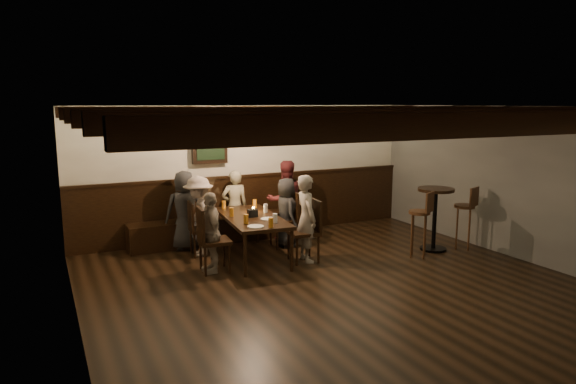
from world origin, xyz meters
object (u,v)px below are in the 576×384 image
person_right_far (306,218)px  bar_stool_right (463,226)px  high_top_table (435,210)px  person_left_far (211,232)px  person_right_near (286,212)px  dining_table (252,220)px  bar_stool_left (419,233)px  chair_left_near (202,239)px  chair_left_far (213,252)px  person_bench_right (285,200)px  person_bench_left (185,210)px  person_left_near (199,216)px  chair_right_near (285,230)px  chair_right_far (305,243)px  person_bench_centre (235,206)px

person_right_far → bar_stool_right: bearing=-96.3°
bar_stool_right → high_top_table: bearing=141.7°
person_left_far → person_right_near: (1.58, 0.75, 0.00)m
dining_table → person_right_far: 0.88m
person_right_near → bar_stool_left: person_right_near is taller
chair_left_near → person_right_far: bearing=58.5°
chair_left_far → person_bench_right: person_bench_right is taller
person_bench_left → bar_stool_right: bearing=159.4°
chair_left_far → person_left_near: person_left_near is taller
person_left_far → chair_right_near: bearing=121.5°
person_bench_left → person_bench_right: (1.79, -0.17, 0.05)m
chair_right_near → chair_right_far: bearing=-180.0°
dining_table → person_right_near: 0.88m
dining_table → chair_right_far: chair_right_far is taller
person_left_near → bar_stool_left: bearing=67.5°
chair_right_far → person_bench_left: bearing=50.2°
person_right_near → high_top_table: bearing=-116.1°
chair_right_near → person_left_far: person_left_far is taller
chair_left_far → chair_right_near: (1.52, 0.76, -0.01)m
bar_stool_left → person_left_near: bearing=123.5°
person_bench_left → person_right_far: bearing=140.7°
person_bench_right → person_left_far: 2.14m
person_bench_centre → person_left_near: size_ratio=0.99×
high_top_table → person_bench_centre: bearing=144.9°
person_right_far → high_top_table: 2.25m
chair_right_near → person_left_near: bearing=90.0°
chair_left_far → person_right_far: 1.52m
chair_left_far → bar_stool_left: bearing=82.1°
chair_right_far → bar_stool_right: bar_stool_right is taller
person_left_near → chair_left_far: bearing=1.9°
bar_stool_right → bar_stool_left: bearing=161.8°
dining_table → chair_left_far: 0.91m
person_bench_left → person_left_near: person_bench_left is taller
high_top_table → bar_stool_left: bearing=-157.6°
person_left_near → high_top_table: size_ratio=1.23×
dining_table → bar_stool_left: 2.68m
person_bench_right → person_right_far: bearing=83.7°
person_left_near → bar_stool_right: 4.43m
bar_stool_left → person_bench_left: bearing=118.2°
person_left_far → bar_stool_left: person_left_far is taller
chair_right_near → bar_stool_right: 3.03m
dining_table → person_bench_right: size_ratio=1.31×
chair_right_far → high_top_table: 2.31m
dining_table → person_bench_centre: person_bench_centre is taller
chair_right_near → person_bench_centre: person_bench_centre is taller
person_bench_right → high_top_table: bearing=143.5°
person_bench_left → person_bench_centre: person_bench_left is taller
chair_left_far → person_bench_left: 1.41m
chair_left_far → person_bench_left: person_bench_left is taller
chair_left_far → high_top_table: bearing=87.0°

